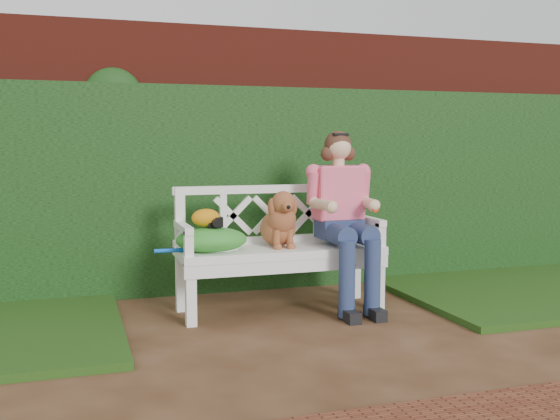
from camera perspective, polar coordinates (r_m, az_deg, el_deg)
name	(u,v)px	position (r m, az deg, el deg)	size (l,w,h in m)	color
ground	(316,346)	(4.08, 3.19, -11.78)	(60.00, 60.00, 0.00)	#3C2110
brick_wall	(239,159)	(5.71, -3.61, 4.46)	(10.00, 0.30, 2.20)	maroon
ivy_hedge	(245,189)	(5.51, -3.03, 1.81)	(10.00, 0.18, 1.70)	#28621F
grass_right	(542,286)	(6.04, 21.84, -6.16)	(2.60, 2.00, 0.05)	black
garden_bench	(280,279)	(4.85, 0.00, -6.01)	(1.58, 0.60, 0.48)	white
seated_woman	(340,224)	(4.93, 5.27, -1.20)	(0.54, 0.71, 1.27)	#E22349
dog	(279,218)	(4.79, -0.08, -0.70)	(0.28, 0.38, 0.42)	#AB7E47
tennis_racket	(212,248)	(4.65, -5.95, -3.35)	(0.63, 0.26, 0.03)	white
green_bag	(212,239)	(4.62, -5.98, -2.53)	(0.50, 0.39, 0.17)	#24682B
camera_item	(215,222)	(4.60, -5.72, -1.05)	(0.10, 0.08, 0.07)	black
baseball_glove	(206,218)	(4.61, -6.48, -0.68)	(0.20, 0.15, 0.13)	orange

